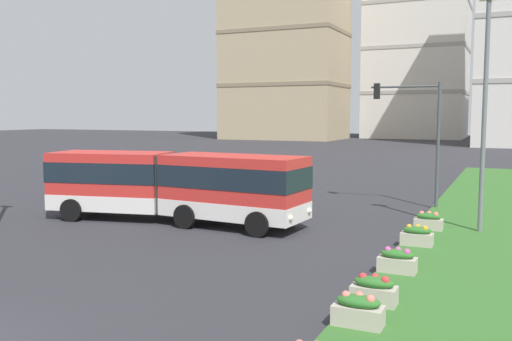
{
  "coord_description": "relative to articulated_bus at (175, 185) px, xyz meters",
  "views": [
    {
      "loc": [
        10.27,
        -6.66,
        4.68
      ],
      "look_at": [
        -0.07,
        15.71,
        2.2
      ],
      "focal_mm": 38.87,
      "sensor_mm": 36.0,
      "label": 1
    }
  ],
  "objects": [
    {
      "name": "apartment_tower_west",
      "position": [
        -27.02,
        80.45,
        23.11
      ],
      "size": [
        22.01,
        15.37,
        49.5
      ],
      "color": "tan",
      "rests_on": "ground"
    },
    {
      "name": "flower_planter_5",
      "position": [
        10.35,
        2.65,
        -1.23
      ],
      "size": [
        1.1,
        0.56,
        0.74
      ],
      "color": "#B7AD9E",
      "rests_on": "grass_median"
    },
    {
      "name": "car_black_sedan",
      "position": [
        -3.06,
        8.8,
        -0.9
      ],
      "size": [
        4.4,
        2.03,
        1.58
      ],
      "color": "black",
      "rests_on": "ground"
    },
    {
      "name": "traffic_light_far_right",
      "position": [
        8.88,
        8.45,
        2.62
      ],
      "size": [
        3.47,
        0.28,
        6.29
      ],
      "color": "#474C51",
      "rests_on": "ground"
    },
    {
      "name": "apartment_tower_westcentre",
      "position": [
        -4.81,
        96.93,
        20.04
      ],
      "size": [
        19.34,
        16.72,
        43.34
      ],
      "color": "silver",
      "rests_on": "ground"
    },
    {
      "name": "flower_planter_4",
      "position": [
        10.35,
        -0.35,
        -1.23
      ],
      "size": [
        1.1,
        0.56,
        0.74
      ],
      "color": "#B7AD9E",
      "rests_on": "grass_median"
    },
    {
      "name": "articulated_bus",
      "position": [
        0.0,
        0.0,
        0.0
      ],
      "size": [
        12.04,
        3.73,
        3.0
      ],
      "color": "red",
      "rests_on": "ground"
    },
    {
      "name": "flower_planter_1",
      "position": [
        10.35,
        -8.6,
        -1.23
      ],
      "size": [
        1.1,
        0.56,
        0.74
      ],
      "color": "#B7AD9E",
      "rests_on": "grass_median"
    },
    {
      "name": "flower_planter_3",
      "position": [
        10.35,
        -4.05,
        -1.23
      ],
      "size": [
        1.1,
        0.56,
        0.74
      ],
      "color": "#B7AD9E",
      "rests_on": "grass_median"
    },
    {
      "name": "flower_planter_2",
      "position": [
        10.35,
        -7.07,
        -1.23
      ],
      "size": [
        1.1,
        0.56,
        0.74
      ],
      "color": "#B7AD9E",
      "rests_on": "grass_median"
    },
    {
      "name": "streetlight_median",
      "position": [
        12.25,
        3.14,
        3.41
      ],
      "size": [
        0.7,
        0.28,
        9.24
      ],
      "color": "slate",
      "rests_on": "ground"
    }
  ]
}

